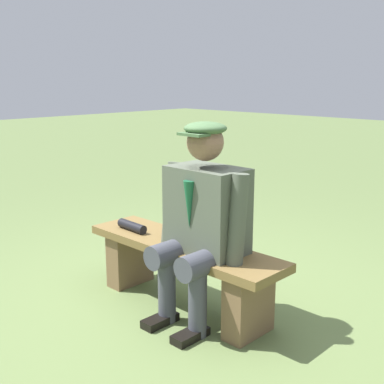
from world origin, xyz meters
name	(u,v)px	position (x,y,z in m)	size (l,w,h in m)	color
ground_plane	(183,306)	(0.00, 0.00, 0.00)	(30.00, 30.00, 0.00)	#5E7340
bench	(183,264)	(0.00, 0.00, 0.30)	(1.47, 0.39, 0.44)	brown
seated_man	(202,216)	(-0.21, 0.04, 0.67)	(0.65, 0.55, 1.24)	#4F5748
rolled_magazine	(132,226)	(0.44, 0.06, 0.47)	(0.06, 0.06, 0.26)	black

